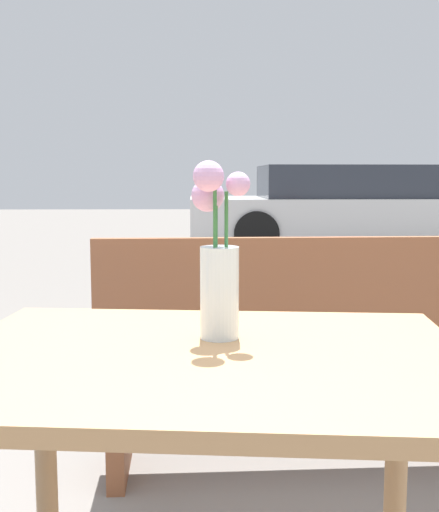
{
  "coord_description": "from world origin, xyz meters",
  "views": [
    {
      "loc": [
        -0.01,
        -1.1,
        1.04
      ],
      "look_at": [
        0.03,
        0.1,
        0.89
      ],
      "focal_mm": 45.0,
      "sensor_mm": 36.0,
      "label": 1
    }
  ],
  "objects": [
    {
      "name": "bench_near",
      "position": [
        0.6,
        1.01,
        0.47
      ],
      "size": [
        1.92,
        0.42,
        0.85
      ],
      "color": "brown",
      "rests_on": "ground_plane"
    },
    {
      "name": "parked_car",
      "position": [
        2.15,
        8.17,
        0.58
      ],
      "size": [
        4.61,
        1.88,
        1.21
      ],
      "color": "silver",
      "rests_on": "ground_plane"
    },
    {
      "name": "flower_vase",
      "position": [
        0.02,
        0.1,
        0.87
      ],
      "size": [
        0.11,
        0.12,
        0.33
      ],
      "color": "silver",
      "rests_on": "table_front"
    },
    {
      "name": "table_front",
      "position": [
        0.0,
        0.0,
        0.62
      ],
      "size": [
        0.98,
        0.79,
        0.73
      ],
      "color": "tan",
      "rests_on": "ground_plane"
    }
  ]
}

